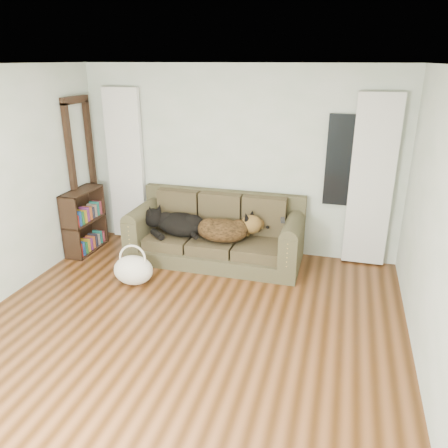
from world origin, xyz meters
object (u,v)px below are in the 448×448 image
(sofa, at_px, (215,230))
(dog_shepherd, at_px, (226,230))
(dog_black_lab, at_px, (178,225))
(bookshelf, at_px, (84,218))
(tote_bag, at_px, (134,272))

(sofa, distance_m, dog_shepherd, 0.19)
(dog_black_lab, height_order, bookshelf, bookshelf)
(tote_bag, bearing_deg, bookshelf, 146.63)
(dog_shepherd, relative_size, bookshelf, 0.79)
(sofa, height_order, dog_black_lab, sofa)
(bookshelf, bearing_deg, dog_black_lab, 12.45)
(dog_black_lab, height_order, dog_shepherd, dog_shepherd)
(dog_black_lab, bearing_deg, sofa, 20.44)
(dog_black_lab, xyz_separation_m, dog_shepherd, (0.70, -0.03, 0.01))
(dog_black_lab, bearing_deg, bookshelf, -157.74)
(sofa, xyz_separation_m, bookshelf, (-1.91, -0.19, 0.05))
(dog_black_lab, bearing_deg, tote_bag, -89.73)
(tote_bag, bearing_deg, dog_shepherd, 42.05)
(dog_shepherd, distance_m, bookshelf, 2.09)
(dog_black_lab, distance_m, tote_bag, 0.98)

